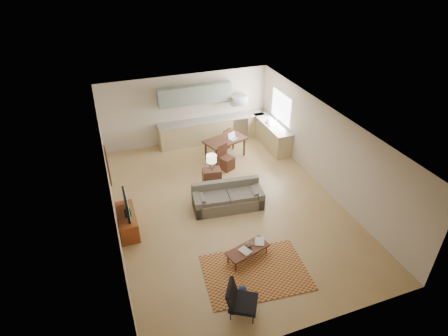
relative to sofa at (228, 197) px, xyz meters
name	(u,v)px	position (x,y,z in m)	size (l,w,h in m)	color
room	(228,167)	(0.02, 0.10, 0.97)	(9.00, 9.00, 9.00)	#A2804F
kitchen_counter_back	(212,130)	(0.92, 4.28, 0.08)	(4.26, 0.64, 0.92)	tan
kitchen_counter_right	(272,135)	(2.95, 3.10, 0.08)	(0.64, 2.26, 0.92)	tan
kitchen_range	(238,126)	(2.02, 4.28, 0.07)	(0.62, 0.62, 0.90)	#A5A8AD
kitchen_microwave	(238,100)	(2.02, 4.30, 1.17)	(0.62, 0.40, 0.35)	#A5A8AD
upper_cabinets	(195,94)	(0.32, 4.43, 1.57)	(2.80, 0.34, 0.70)	gray
window_right	(281,107)	(3.25, 3.10, 1.17)	(0.02, 1.40, 1.05)	white
wall_art_left	(108,166)	(-3.19, 1.00, 1.17)	(0.06, 0.42, 1.10)	olive
triptych	(184,100)	(-0.08, 4.57, 1.37)	(1.70, 0.04, 0.50)	beige
rug	(256,272)	(-0.27, -2.67, -0.37)	(2.49, 1.73, 0.02)	maroon
sofa	(228,197)	(0.00, 0.00, 0.00)	(2.16, 0.94, 0.75)	#625A4D
coffee_table	(247,254)	(-0.27, -2.16, -0.21)	(1.13, 0.45, 0.34)	#461E12
book_a	(242,253)	(-0.47, -2.27, -0.03)	(0.33, 0.36, 0.03)	maroon
book_b	(255,241)	(0.00, -1.99, -0.03)	(0.35, 0.39, 0.02)	navy
vase	(249,244)	(-0.20, -2.09, 0.05)	(0.18, 0.18, 0.17)	black
armchair	(244,301)	(-0.98, -3.61, 0.01)	(0.67, 0.67, 0.77)	black
tv_credenza	(127,222)	(-2.97, -0.04, -0.08)	(0.49, 1.26, 0.58)	maroon
tv	(126,205)	(-2.92, -0.04, 0.50)	(0.10, 0.97, 0.58)	black
console_table	(212,178)	(-0.12, 1.16, -0.04)	(0.58, 0.39, 0.68)	#3E2116
table_lamp	(212,162)	(-0.12, 1.16, 0.57)	(0.33, 0.33, 0.54)	beige
dining_table	(225,148)	(0.94, 2.81, 0.00)	(1.49, 0.85, 0.75)	#3E2116
dining_chair_near	(227,158)	(0.72, 2.06, 0.08)	(0.43, 0.45, 0.90)	#3E2116
dining_chair_far	(224,138)	(1.16, 3.57, 0.04)	(0.40, 0.42, 0.84)	#3E2116
laptop	(234,136)	(1.24, 2.71, 0.50)	(0.32, 0.24, 0.24)	#A5A8AD
soap_bottle	(268,120)	(2.85, 3.30, 0.64)	(0.09, 0.09, 0.19)	beige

